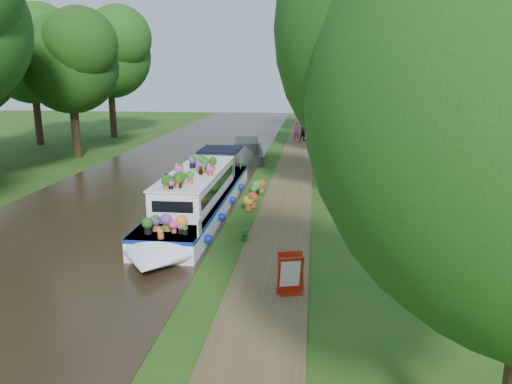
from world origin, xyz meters
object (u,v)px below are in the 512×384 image
object	(u,v)px
second_boat	(247,152)
sandwich_board	(290,276)
pedestrian_dark	(304,132)
pedestrian_pink	(297,132)
plant_boat	(197,196)

from	to	relation	value
second_boat	sandwich_board	size ratio (longest dim) A/B	6.37
sandwich_board	pedestrian_dark	world-z (taller)	pedestrian_dark
second_boat	sandwich_board	xyz separation A→B (m)	(3.83, -19.80, -0.01)
pedestrian_dark	second_boat	bearing A→B (deg)	-139.95
second_boat	pedestrian_pink	world-z (taller)	pedestrian_pink
second_boat	pedestrian_dark	size ratio (longest dim) A/B	4.45
plant_boat	pedestrian_dark	bearing A→B (deg)	80.30
second_boat	pedestrian_pink	bearing A→B (deg)	62.15
second_boat	pedestrian_dark	world-z (taller)	pedestrian_dark
plant_boat	second_boat	world-z (taller)	plant_boat
plant_boat	pedestrian_dark	xyz separation A→B (m)	(3.76, 22.01, -0.05)
second_boat	pedestrian_pink	distance (m)	8.64
plant_boat	pedestrian_pink	distance (m)	21.49
sandwich_board	pedestrian_pink	world-z (taller)	pedestrian_pink
pedestrian_pink	pedestrian_dark	distance (m)	0.94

